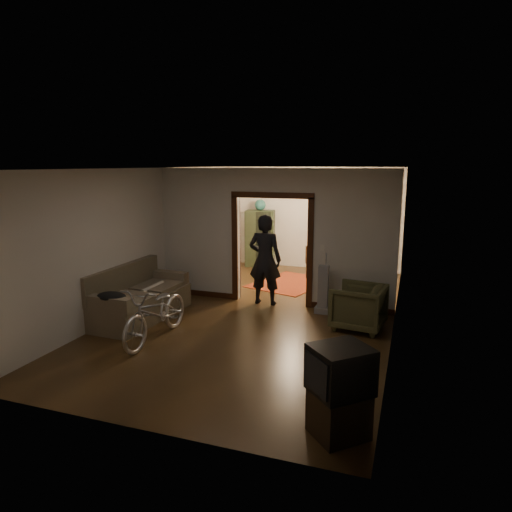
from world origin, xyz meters
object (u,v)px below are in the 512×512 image
at_px(desk, 344,263).
at_px(locker, 260,239).
at_px(armchair, 358,307).
at_px(sofa, 140,292).
at_px(bicycle, 156,312).
at_px(person, 265,260).

bearing_deg(desk, locker, 174.86).
height_order(armchair, locker, locker).
xyz_separation_m(sofa, locker, (0.73, 4.98, 0.30)).
xyz_separation_m(locker, desk, (2.43, -0.42, -0.45)).
xyz_separation_m(bicycle, person, (1.07, 2.50, 0.46)).
distance_m(sofa, person, 2.59).
bearing_deg(desk, person, -107.71).
height_order(bicycle, desk, bicycle).
relative_size(bicycle, desk, 1.93).
bearing_deg(person, desk, -114.31).
bearing_deg(person, armchair, 154.79).
bearing_deg(armchair, sofa, -70.88).
bearing_deg(locker, person, -80.63).
relative_size(armchair, desk, 0.93).
height_order(person, desk, person).
bearing_deg(bicycle, sofa, 135.78).
relative_size(sofa, bicycle, 1.19).
bearing_deg(sofa, armchair, 13.05).
distance_m(armchair, locker, 5.34).
distance_m(sofa, bicycle, 1.25).
height_order(bicycle, person, person).
height_order(sofa, desk, sofa).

